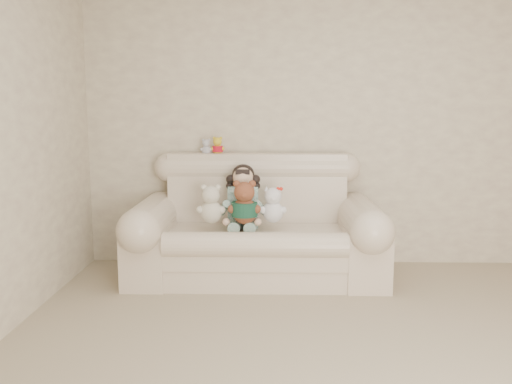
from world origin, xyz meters
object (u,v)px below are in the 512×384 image
object	(u,v)px
white_cat	(273,201)
cream_teddy	(211,200)
sofa	(256,218)
brown_teddy	(244,198)
seated_child	(243,196)

from	to	relation	value
white_cat	cream_teddy	world-z (taller)	cream_teddy
sofa	white_cat	distance (m)	0.23
sofa	brown_teddy	xyz separation A→B (m)	(-0.09, -0.15, 0.19)
seated_child	brown_teddy	bearing A→B (deg)	-86.00
brown_teddy	cream_teddy	size ratio (longest dim) A/B	1.12
seated_child	cream_teddy	world-z (taller)	seated_child
sofa	seated_child	xyz separation A→B (m)	(-0.11, 0.08, 0.18)
sofa	cream_teddy	size ratio (longest dim) A/B	5.67
white_cat	brown_teddy	bearing A→B (deg)	-148.46
sofa	white_cat	world-z (taller)	sofa
seated_child	white_cat	world-z (taller)	seated_child
brown_teddy	cream_teddy	bearing A→B (deg)	-163.10
brown_teddy	cream_teddy	xyz separation A→B (m)	(-0.27, 0.02, -0.02)
brown_teddy	cream_teddy	distance (m)	0.27
brown_teddy	white_cat	size ratio (longest dim) A/B	1.19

